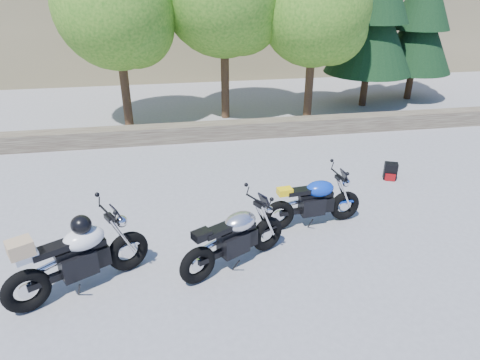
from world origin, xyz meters
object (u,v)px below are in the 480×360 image
object	(u,v)px
white_bike	(77,256)
blue_bike	(314,202)
silver_bike	(235,239)
backpack	(390,171)

from	to	relation	value
white_bike	blue_bike	distance (m)	4.49
blue_bike	white_bike	bearing A→B (deg)	-169.79
white_bike	blue_bike	xyz separation A→B (m)	(4.31, 1.27, -0.13)
silver_bike	backpack	world-z (taller)	silver_bike
silver_bike	white_bike	xyz separation A→B (m)	(-2.55, -0.21, 0.11)
blue_bike	backpack	distance (m)	3.10
white_bike	backpack	world-z (taller)	white_bike
silver_bike	white_bike	world-z (taller)	white_bike
backpack	blue_bike	bearing A→B (deg)	-123.96
silver_bike	backpack	distance (m)	5.14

